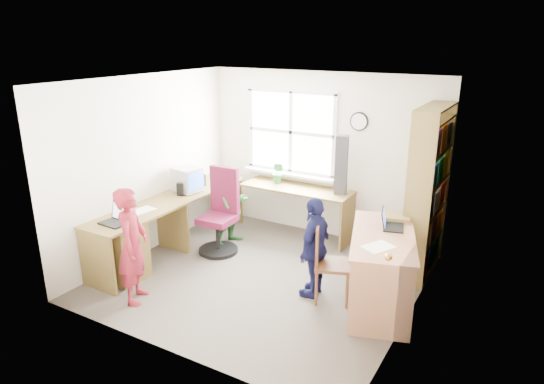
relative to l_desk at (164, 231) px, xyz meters
The scene contains 19 objects.
room 1.57m from the l_desk, 16.12° to the left, with size 3.64×3.44×2.44m.
l_desk is the anchor object (origin of this frame).
right_desk 2.79m from the l_desk, ahead, with size 1.06×1.57×0.83m.
bookshelf 3.35m from the l_desk, 26.43° to the left, with size 0.30×1.02×2.10m.
swivel_chair 0.81m from the l_desk, 61.11° to the left, with size 0.57×0.57×1.17m.
wooden_chair 2.21m from the l_desk, ahead, with size 0.51×0.51×0.91m.
crt_monitor 0.92m from the l_desk, 105.23° to the left, with size 0.40×0.36×0.35m.
laptop_left 0.71m from the l_desk, 104.95° to the right, with size 0.34×0.29×0.22m.
laptop_right 2.85m from the l_desk, 13.76° to the left, with size 0.32×0.35×0.21m.
speaker_a 0.72m from the l_desk, 107.50° to the left, with size 0.11×0.11×0.18m.
speaker_b 1.16m from the l_desk, 100.57° to the left, with size 0.10×0.10×0.18m.
cd_tower 2.55m from the l_desk, 45.65° to the left, with size 0.20×0.18×0.83m.
game_box 2.94m from the l_desk, 19.35° to the left, with size 0.35×0.35×0.06m.
paper_a 0.39m from the l_desk, 144.85° to the right, with size 0.25×0.33×0.00m.
paper_b 2.82m from the l_desk, ahead, with size 0.34×0.37×0.00m.
potted_plant 1.93m from the l_desk, 67.51° to the left, with size 0.18×0.15×0.33m, color #317B3A.
person_red 0.95m from the l_desk, 68.55° to the right, with size 0.49×0.32×1.33m, color maroon.
person_green 1.08m from the l_desk, 68.50° to the left, with size 0.56×0.43×1.14m, color #2D7232.
person_navy 2.05m from the l_desk, ahead, with size 0.69×0.29×1.18m, color #151642.
Camera 1 is at (2.80, -4.61, 2.88)m, focal length 32.00 mm.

